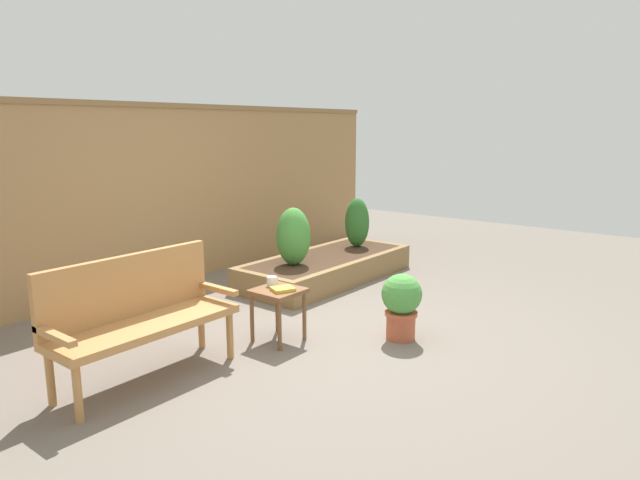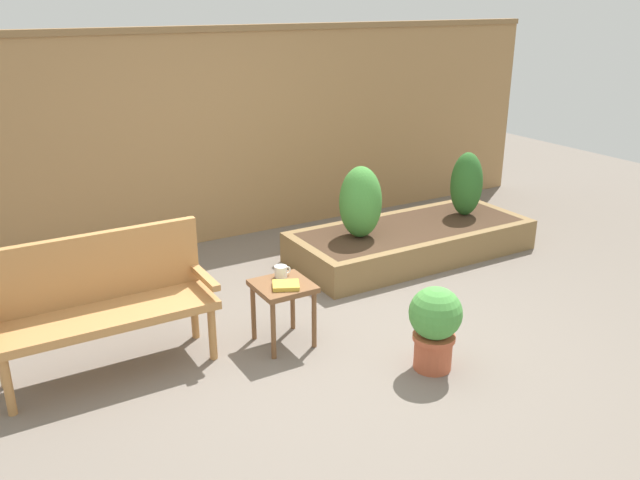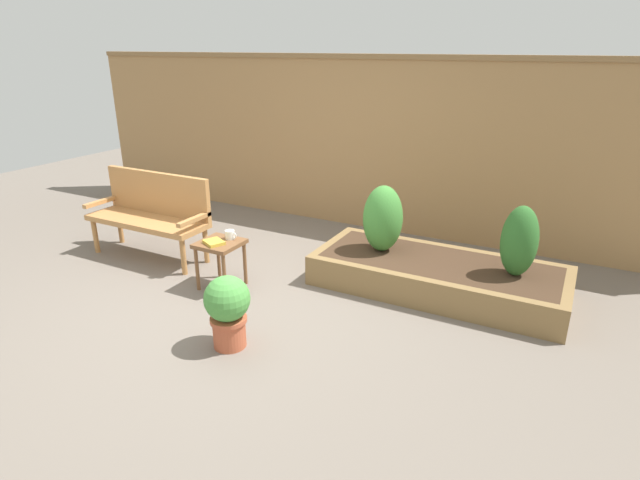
{
  "view_description": "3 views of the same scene",
  "coord_description": "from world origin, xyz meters",
  "px_view_note": "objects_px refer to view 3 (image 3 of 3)",
  "views": [
    {
      "loc": [
        -3.85,
        -3.04,
        1.89
      ],
      "look_at": [
        0.55,
        0.44,
        0.76
      ],
      "focal_mm": 31.66,
      "sensor_mm": 36.0,
      "label": 1
    },
    {
      "loc": [
        -2.28,
        -3.64,
        2.42
      ],
      "look_at": [
        0.15,
        0.51,
        0.63
      ],
      "focal_mm": 36.91,
      "sensor_mm": 36.0,
      "label": 2
    },
    {
      "loc": [
        2.7,
        -3.42,
        2.26
      ],
      "look_at": [
        0.61,
        0.52,
        0.56
      ],
      "focal_mm": 28.88,
      "sensor_mm": 36.0,
      "label": 3
    }
  ],
  "objects_px": {
    "garden_bench": "(152,209)",
    "potted_boxwood": "(228,308)",
    "cup_on_table": "(230,235)",
    "book_on_table": "(214,242)",
    "shrub_near_bench": "(383,219)",
    "side_table": "(220,250)",
    "shrub_far_corner": "(519,241)"
  },
  "relations": [
    {
      "from": "side_table",
      "to": "book_on_table",
      "type": "height_order",
      "value": "book_on_table"
    },
    {
      "from": "side_table",
      "to": "shrub_far_corner",
      "type": "bearing_deg",
      "value": 20.14
    },
    {
      "from": "garden_bench",
      "to": "side_table",
      "type": "xyz_separation_m",
      "value": [
        1.2,
        -0.33,
        -0.15
      ]
    },
    {
      "from": "garden_bench",
      "to": "side_table",
      "type": "distance_m",
      "value": 1.25
    },
    {
      "from": "garden_bench",
      "to": "side_table",
      "type": "bearing_deg",
      "value": -15.32
    },
    {
      "from": "garden_bench",
      "to": "book_on_table",
      "type": "xyz_separation_m",
      "value": [
        1.18,
        -0.4,
        -0.05
      ]
    },
    {
      "from": "side_table",
      "to": "cup_on_table",
      "type": "distance_m",
      "value": 0.17
    },
    {
      "from": "side_table",
      "to": "garden_bench",
      "type": "bearing_deg",
      "value": 164.68
    },
    {
      "from": "potted_boxwood",
      "to": "side_table",
      "type": "bearing_deg",
      "value": 130.98
    },
    {
      "from": "cup_on_table",
      "to": "potted_boxwood",
      "type": "distance_m",
      "value": 1.18
    },
    {
      "from": "side_table",
      "to": "shrub_near_bench",
      "type": "distance_m",
      "value": 1.63
    },
    {
      "from": "cup_on_table",
      "to": "potted_boxwood",
      "type": "bearing_deg",
      "value": -54.33
    },
    {
      "from": "cup_on_table",
      "to": "book_on_table",
      "type": "distance_m",
      "value": 0.19
    },
    {
      "from": "garden_bench",
      "to": "cup_on_table",
      "type": "distance_m",
      "value": 1.26
    },
    {
      "from": "book_on_table",
      "to": "side_table",
      "type": "bearing_deg",
      "value": 106.51
    },
    {
      "from": "shrub_near_bench",
      "to": "shrub_far_corner",
      "type": "distance_m",
      "value": 1.29
    },
    {
      "from": "shrub_far_corner",
      "to": "cup_on_table",
      "type": "bearing_deg",
      "value": -161.76
    },
    {
      "from": "cup_on_table",
      "to": "garden_bench",
      "type": "bearing_deg",
      "value": 170.13
    },
    {
      "from": "side_table",
      "to": "book_on_table",
      "type": "distance_m",
      "value": 0.12
    },
    {
      "from": "garden_bench",
      "to": "side_table",
      "type": "relative_size",
      "value": 3.0
    },
    {
      "from": "cup_on_table",
      "to": "shrub_near_bench",
      "type": "height_order",
      "value": "shrub_near_bench"
    },
    {
      "from": "shrub_near_bench",
      "to": "shrub_far_corner",
      "type": "relative_size",
      "value": 1.03
    },
    {
      "from": "cup_on_table",
      "to": "side_table",
      "type": "bearing_deg",
      "value": -112.2
    },
    {
      "from": "book_on_table",
      "to": "shrub_far_corner",
      "type": "bearing_deg",
      "value": 46.55
    },
    {
      "from": "shrub_near_bench",
      "to": "shrub_far_corner",
      "type": "bearing_deg",
      "value": 0.0
    },
    {
      "from": "shrub_near_bench",
      "to": "book_on_table",
      "type": "bearing_deg",
      "value": -142.14
    },
    {
      "from": "side_table",
      "to": "shrub_far_corner",
      "type": "distance_m",
      "value": 2.78
    },
    {
      "from": "book_on_table",
      "to": "shrub_near_bench",
      "type": "distance_m",
      "value": 1.67
    },
    {
      "from": "cup_on_table",
      "to": "shrub_near_bench",
      "type": "distance_m",
      "value": 1.52
    },
    {
      "from": "garden_bench",
      "to": "potted_boxwood",
      "type": "height_order",
      "value": "garden_bench"
    },
    {
      "from": "garden_bench",
      "to": "cup_on_table",
      "type": "xyz_separation_m",
      "value": [
        1.24,
        -0.22,
        -0.02
      ]
    },
    {
      "from": "book_on_table",
      "to": "shrub_near_bench",
      "type": "height_order",
      "value": "shrub_near_bench"
    }
  ]
}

